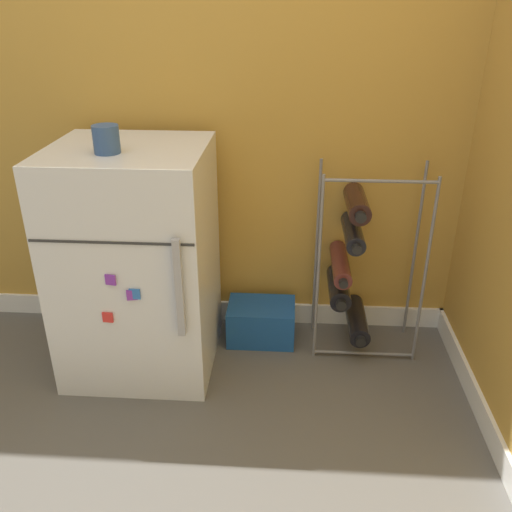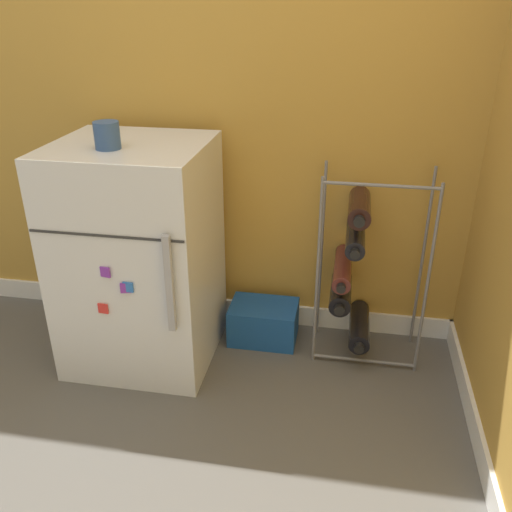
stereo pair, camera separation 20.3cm
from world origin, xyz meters
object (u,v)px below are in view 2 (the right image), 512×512
soda_box (264,322)px  wine_rack (353,270)px  mini_fridge (140,256)px  fridge_top_cup (107,135)px

soda_box → wine_rack: bearing=-3.0°
mini_fridge → wine_rack: bearing=10.5°
wine_rack → fridge_top_cup: (-0.83, -0.23, 0.53)m
mini_fridge → wine_rack: size_ratio=1.13×
mini_fridge → wine_rack: (0.79, 0.15, -0.06)m
mini_fridge → fridge_top_cup: fridge_top_cup is taller
wine_rack → soda_box: wine_rack is taller
mini_fridge → fridge_top_cup: (-0.03, -0.08, 0.47)m
wine_rack → mini_fridge: bearing=-169.5°
mini_fridge → fridge_top_cup: 0.48m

